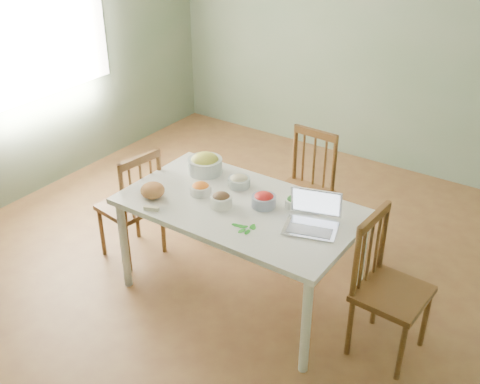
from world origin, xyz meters
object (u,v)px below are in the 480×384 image
Objects in this scene: dining_table at (240,251)px; chair_left at (130,204)px; laptop at (312,214)px; chair_right at (393,291)px; chair_far at (301,192)px; bowl_squash at (205,163)px; bread_boule at (153,190)px.

chair_left is at bearing -176.21° from dining_table.
chair_left is 2.81× the size of laptop.
dining_table is 0.74m from laptop.
dining_table is 1.12m from chair_right.
chair_far is 1.07m from laptop.
bowl_squash is (-0.51, -0.59, 0.36)m from chair_far.
chair_right is 3.75× the size of bowl_squash.
chair_right is at bearing -6.64° from bowl_squash.
bread_boule is at bearing -97.93° from bowl_squash.
bowl_squash reaches higher than dining_table.
bowl_squash is at bearing 129.16° from chair_left.
bowl_squash is 0.78× the size of laptop.
chair_far reaches higher than bowl_squash.
chair_right is 2.92× the size of laptop.
dining_table is 1.01m from chair_left.
chair_far reaches higher than bread_boule.
chair_far is 1.34m from chair_right.
bread_boule is (0.45, -0.19, 0.35)m from chair_left.
dining_table is 1.74× the size of chair_left.
dining_table is 6.27× the size of bowl_squash.
chair_right is at bearing -33.49° from chair_far.
chair_far reaches higher than chair_left.
chair_right reaches higher than chair_far.
dining_table is at bearing -26.89° from bowl_squash.
chair_right is (1.09, -0.78, 0.01)m from chair_far.
chair_far is at bearing 49.12° from bowl_squash.
bread_boule is (-0.58, -1.10, 0.34)m from chair_far.
laptop is at bearing 99.83° from chair_right.
bowl_squash reaches higher than bread_boule.
dining_table is 1.67× the size of chair_right.
chair_right is 5.76× the size of bread_boule.
chair_right reaches higher than chair_left.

